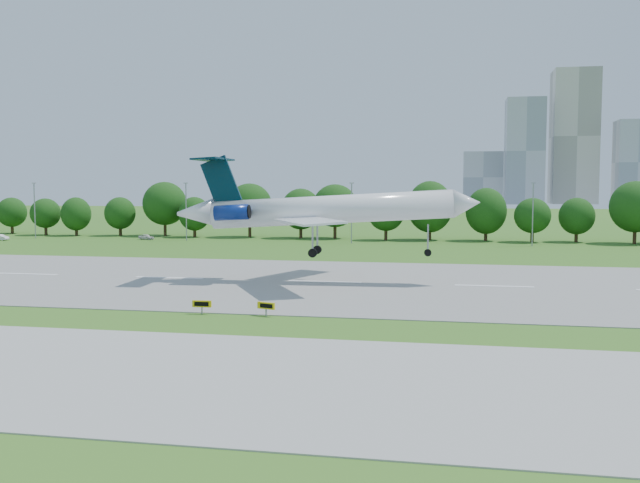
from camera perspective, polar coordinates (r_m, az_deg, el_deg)
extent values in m
plane|color=#2E641A|center=(70.08, -19.91, -5.44)|extent=(600.00, 600.00, 0.00)
cube|color=gray|center=(92.18, -11.96, -2.88)|extent=(400.00, 45.00, 0.08)
cylinder|color=#382314|center=(179.15, -21.44, 1.07)|extent=(0.70, 0.70, 3.60)
sphere|color=#13390E|center=(178.96, -21.48, 2.48)|extent=(8.40, 8.40, 8.40)
cylinder|color=#382314|center=(161.42, -9.34, 0.97)|extent=(0.70, 0.70, 3.60)
sphere|color=#13390E|center=(161.21, -9.36, 2.53)|extent=(8.40, 8.40, 8.40)
cylinder|color=#382314|center=(152.38, 4.93, 0.80)|extent=(0.70, 0.70, 3.60)
sphere|color=#13390E|center=(152.15, 4.95, 2.46)|extent=(8.40, 8.40, 8.40)
cylinder|color=#382314|center=(153.56, 19.95, 0.57)|extent=(0.70, 0.70, 3.60)
sphere|color=#13390E|center=(153.34, 20.00, 2.21)|extent=(8.40, 8.40, 8.40)
cylinder|color=gray|center=(167.85, -21.86, 2.27)|extent=(0.24, 0.24, 12.00)
cube|color=gray|center=(167.74, -21.92, 4.36)|extent=(0.90, 0.25, 0.18)
cylinder|color=gray|center=(151.87, -10.66, 2.31)|extent=(0.24, 0.24, 12.00)
cube|color=gray|center=(151.76, -10.69, 4.62)|extent=(0.90, 0.25, 0.18)
cylinder|color=gray|center=(142.85, 2.54, 2.25)|extent=(0.24, 0.24, 12.00)
cube|color=gray|center=(142.73, 2.55, 4.70)|extent=(0.90, 0.25, 0.18)
cylinder|color=gray|center=(142.12, 16.65, 2.05)|extent=(0.24, 0.24, 12.00)
cube|color=gray|center=(142.00, 16.71, 4.51)|extent=(0.90, 0.25, 0.18)
cube|color=#B2B2B7|center=(441.44, 16.03, 6.93)|extent=(22.00, 22.00, 62.00)
cube|color=beige|center=(460.40, 19.64, 7.86)|extent=(26.00, 26.00, 80.00)
cube|color=#B2B2B7|center=(445.68, 23.81, 5.79)|extent=(20.00, 20.00, 48.00)
cube|color=#B2B2B7|center=(464.57, 12.87, 5.01)|extent=(24.00, 24.00, 32.00)
cylinder|color=white|center=(85.58, 0.88, 2.57)|extent=(29.23, 5.08, 4.89)
cone|color=white|center=(85.23, 11.65, 3.03)|extent=(3.45, 3.56, 3.53)
cone|color=white|center=(89.09, -9.92, 2.27)|extent=(4.99, 3.65, 3.61)
cube|color=white|center=(79.17, -0.93, 1.64)|extent=(10.21, 13.33, 0.49)
cube|color=white|center=(92.53, 0.28, 2.07)|extent=(9.11, 13.44, 0.49)
cube|color=#042431|center=(88.10, -7.91, 4.73)|extent=(5.16, 0.78, 6.58)
cube|color=#042431|center=(88.41, -8.54, 6.51)|extent=(3.63, 9.33, 0.37)
cylinder|color=navy|center=(85.24, -7.08, 2.32)|extent=(4.24, 2.07, 2.04)
cylinder|color=navy|center=(90.10, -6.28, 2.45)|extent=(4.24, 2.07, 2.04)
cylinder|color=gray|center=(85.24, 8.63, 0.24)|extent=(0.19, 0.19, 3.38)
cylinder|color=black|center=(85.38, 8.62, -0.89)|extent=(0.88, 0.34, 0.87)
cylinder|color=gray|center=(83.92, -0.60, 0.22)|extent=(0.23, 0.23, 3.38)
cylinder|color=black|center=(84.06, -0.60, -0.93)|extent=(1.08, 0.50, 1.06)
cylinder|color=gray|center=(88.11, -0.21, 0.43)|extent=(0.23, 0.23, 3.38)
cylinder|color=black|center=(88.25, -0.21, -0.66)|extent=(1.08, 0.50, 1.06)
cube|color=gray|center=(64.79, -4.33, -5.63)|extent=(0.14, 0.14, 0.78)
cube|color=yellow|center=(64.69, -4.33, -5.14)|extent=(1.77, 0.76, 0.62)
cube|color=black|center=(64.59, -4.39, -5.16)|extent=(1.28, 0.45, 0.39)
cube|color=gray|center=(66.46, -9.42, -5.42)|extent=(0.12, 0.12, 0.79)
cube|color=yellow|center=(66.36, -9.43, -4.94)|extent=(1.80, 0.25, 0.62)
cube|color=black|center=(66.25, -9.46, -4.96)|extent=(1.35, 0.06, 0.39)
imported|color=silver|center=(165.55, -24.20, 0.31)|extent=(4.00, 2.04, 1.26)
imported|color=silver|center=(156.96, -13.72, 0.36)|extent=(3.70, 2.14, 1.18)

